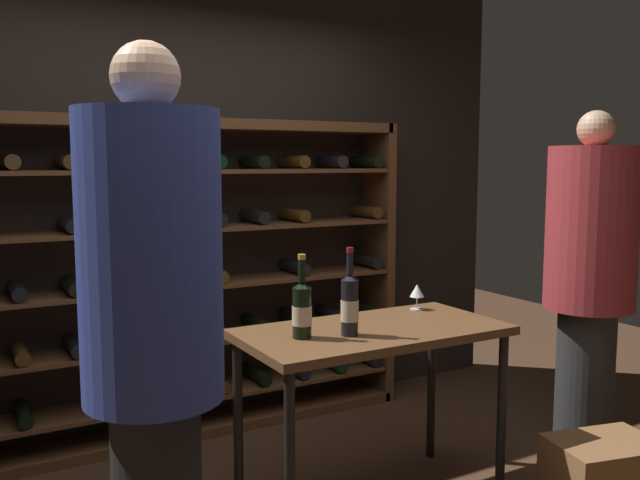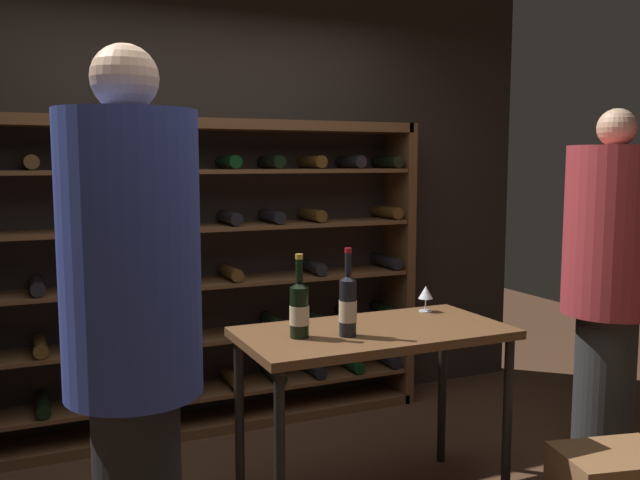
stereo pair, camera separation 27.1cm
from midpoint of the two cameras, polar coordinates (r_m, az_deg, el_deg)
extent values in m
cube|color=black|center=(4.19, -8.81, 3.89)|extent=(4.70, 0.10, 2.81)
cube|color=brown|center=(4.59, 8.32, -1.96)|extent=(0.06, 0.32, 1.84)
cube|color=brown|center=(4.00, -7.64, 9.57)|extent=(2.60, 0.32, 0.06)
cube|color=brown|center=(4.29, -7.26, -14.89)|extent=(2.60, 0.32, 0.06)
cube|color=brown|center=(4.22, -7.30, -12.37)|extent=(2.52, 0.32, 0.02)
cylinder|color=black|center=(4.05, -20.39, -12.76)|extent=(0.08, 0.30, 0.08)
cylinder|color=black|center=(4.11, -12.78, -12.20)|extent=(0.08, 0.30, 0.08)
cylinder|color=#4C3314|center=(4.17, -9.10, -11.85)|extent=(0.08, 0.30, 0.08)
cylinder|color=#4C3314|center=(4.24, -5.55, -11.47)|extent=(0.08, 0.30, 0.08)
cylinder|color=black|center=(4.33, -2.14, -11.06)|extent=(0.08, 0.30, 0.08)
cylinder|color=black|center=(4.43, 1.12, -10.64)|extent=(0.08, 0.30, 0.08)
cylinder|color=black|center=(4.55, 4.21, -10.20)|extent=(0.08, 0.30, 0.08)
cylinder|color=black|center=(4.67, 7.13, -9.76)|extent=(0.08, 0.30, 0.08)
cube|color=brown|center=(4.12, -7.37, -8.07)|extent=(2.52, 0.32, 0.02)
cylinder|color=#4C3314|center=(3.95, -20.59, -8.27)|extent=(0.08, 0.30, 0.08)
cylinder|color=black|center=(3.98, -16.71, -8.03)|extent=(0.08, 0.30, 0.08)
cylinder|color=black|center=(4.02, -12.90, -7.77)|extent=(0.08, 0.30, 0.08)
cylinder|color=black|center=(4.08, -9.19, -7.48)|extent=(0.08, 0.30, 0.08)
cylinder|color=black|center=(4.24, -2.16, -6.84)|extent=(0.08, 0.30, 0.08)
cylinder|color=black|center=(4.34, 1.13, -6.51)|extent=(0.08, 0.30, 0.08)
cylinder|color=black|center=(4.46, 4.25, -6.17)|extent=(0.08, 0.30, 0.08)
cylinder|color=black|center=(4.59, 7.19, -5.84)|extent=(0.08, 0.30, 0.08)
cube|color=brown|center=(4.05, -7.43, -3.59)|extent=(2.52, 0.32, 0.02)
cylinder|color=black|center=(3.88, -20.78, -3.59)|extent=(0.08, 0.30, 0.08)
cylinder|color=black|center=(3.91, -16.87, -3.38)|extent=(0.08, 0.30, 0.08)
cylinder|color=black|center=(4.01, -9.28, -2.93)|extent=(0.08, 0.30, 0.08)
cylinder|color=#4C3314|center=(4.08, -5.65, -2.70)|extent=(0.08, 0.30, 0.08)
cylinder|color=black|center=(4.28, 1.14, -2.24)|extent=(0.08, 0.30, 0.08)
cylinder|color=black|center=(4.53, 7.25, -1.79)|extent=(0.08, 0.30, 0.08)
cube|color=brown|center=(4.01, -7.50, 1.03)|extent=(2.52, 0.32, 0.02)
cylinder|color=black|center=(3.87, -17.03, 1.41)|extent=(0.08, 0.30, 0.08)
cylinder|color=black|center=(3.91, -13.15, 1.58)|extent=(0.08, 0.30, 0.08)
cylinder|color=black|center=(3.97, -9.36, 1.73)|extent=(0.08, 0.30, 0.08)
cylinder|color=black|center=(4.04, -5.70, 1.88)|extent=(0.08, 0.30, 0.08)
cylinder|color=black|center=(4.14, -2.19, 2.01)|extent=(0.08, 0.30, 0.08)
cylinder|color=#4C3314|center=(4.24, 1.15, 2.13)|extent=(0.08, 0.30, 0.08)
cylinder|color=#4C3314|center=(4.50, 7.31, 2.34)|extent=(0.08, 0.30, 0.08)
cube|color=brown|center=(3.99, -7.58, 5.71)|extent=(2.52, 0.32, 0.02)
cylinder|color=#4C3314|center=(3.83, -21.19, 6.11)|extent=(0.08, 0.30, 0.08)
cylinder|color=#4C3314|center=(3.85, -17.20, 6.26)|extent=(0.08, 0.30, 0.08)
cylinder|color=#4C3314|center=(3.89, -13.28, 6.38)|extent=(0.08, 0.30, 0.08)
cylinder|color=black|center=(3.95, -9.45, 6.47)|extent=(0.08, 0.30, 0.08)
cylinder|color=black|center=(4.03, -5.76, 6.53)|extent=(0.08, 0.30, 0.08)
cylinder|color=black|center=(4.12, -2.21, 6.56)|extent=(0.08, 0.30, 0.08)
cylinder|color=#4C3314|center=(4.23, 1.16, 6.56)|extent=(0.08, 0.30, 0.08)
cylinder|color=black|center=(4.35, 4.36, 6.54)|extent=(0.08, 0.30, 0.08)
cylinder|color=black|center=(4.49, 7.38, 6.51)|extent=(0.08, 0.30, 0.08)
cube|color=brown|center=(3.14, 7.02, -7.76)|extent=(1.22, 0.62, 0.04)
cylinder|color=black|center=(2.82, -0.50, -18.55)|extent=(0.04, 0.04, 0.80)
cylinder|color=black|center=(3.39, 17.71, -14.40)|extent=(0.04, 0.04, 0.80)
cylinder|color=black|center=(3.26, -4.33, -14.93)|extent=(0.04, 0.04, 0.80)
cylinder|color=black|center=(3.77, 12.28, -12.06)|extent=(0.04, 0.04, 0.80)
cylinder|color=#2D3D8C|center=(2.22, -12.26, -1.22)|extent=(0.44, 0.44, 0.91)
sphere|color=tan|center=(2.22, -12.62, 13.09)|extent=(0.21, 0.21, 0.21)
cylinder|color=#2A2A2A|center=(4.03, 24.51, -11.24)|extent=(0.31, 0.31, 0.81)
cylinder|color=#9E2D33|center=(3.87, 25.10, 0.70)|extent=(0.48, 0.48, 0.87)
sphere|color=tan|center=(3.85, 25.49, 8.48)|extent=(0.20, 0.20, 0.20)
cylinder|color=black|center=(2.97, 4.97, -5.74)|extent=(0.08, 0.08, 0.25)
cone|color=black|center=(2.94, 5.00, -3.17)|extent=(0.08, 0.08, 0.03)
cylinder|color=black|center=(2.93, 5.01, -2.02)|extent=(0.03, 0.03, 0.10)
cylinder|color=maroon|center=(2.93, 5.02, -0.89)|extent=(0.03, 0.03, 0.02)
cylinder|color=#C6B28C|center=(2.97, 4.97, -5.97)|extent=(0.08, 0.08, 0.09)
cylinder|color=black|center=(2.94, 0.91, -6.11)|extent=(0.08, 0.08, 0.22)
cone|color=black|center=(2.91, 0.92, -3.77)|extent=(0.08, 0.08, 0.03)
cylinder|color=black|center=(2.90, 0.92, -2.58)|extent=(0.03, 0.03, 0.10)
cylinder|color=#B7932D|center=(2.89, 0.92, -1.41)|extent=(0.03, 0.03, 0.02)
cylinder|color=#C6B28C|center=(2.94, 0.91, -6.32)|extent=(0.09, 0.09, 0.08)
cylinder|color=silver|center=(3.52, 11.01, -5.87)|extent=(0.07, 0.07, 0.00)
cylinder|color=silver|center=(3.52, 11.02, -5.34)|extent=(0.01, 0.01, 0.06)
cone|color=silver|center=(3.50, 11.05, -4.33)|extent=(0.07, 0.07, 0.06)
cylinder|color=#590A14|center=(3.51, 11.04, -4.56)|extent=(0.04, 0.04, 0.02)
camera|label=1|loc=(0.14, -87.42, 0.30)|focal=38.25mm
camera|label=2|loc=(0.14, 92.58, -0.30)|focal=38.25mm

